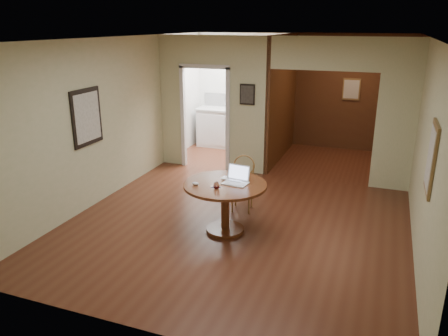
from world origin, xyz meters
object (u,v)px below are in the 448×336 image
at_px(open_laptop, 237,178).
at_px(closed_laptop, 231,181).
at_px(dining_table, 225,196).
at_px(chair, 243,180).

height_order(open_laptop, closed_laptop, open_laptop).
bearing_deg(dining_table, open_laptop, 37.34).
bearing_deg(dining_table, closed_laptop, 68.85).
distance_m(dining_table, open_laptop, 0.31).
bearing_deg(closed_laptop, open_laptop, 9.18).
bearing_deg(dining_table, chair, 90.91).
xyz_separation_m(chair, closed_laptop, (0.06, -0.76, 0.26)).
relative_size(open_laptop, closed_laptop, 1.08).
distance_m(dining_table, chair, 0.88).
xyz_separation_m(dining_table, chair, (-0.01, 0.87, -0.05)).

